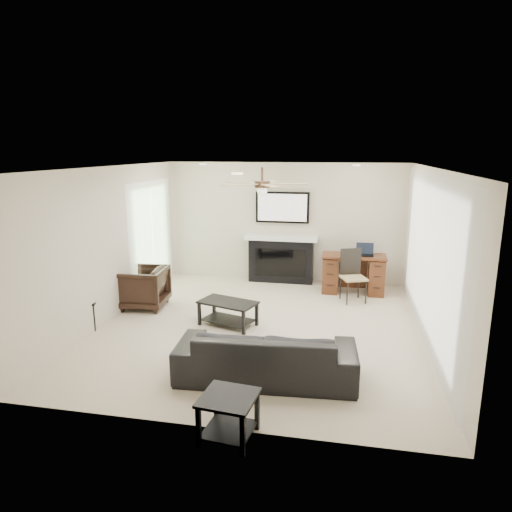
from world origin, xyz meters
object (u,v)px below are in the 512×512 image
Objects in this scene: coffee_table at (228,313)px; fireplace_unit at (281,238)px; sofa at (266,354)px; armchair at (143,287)px; desk at (353,274)px.

fireplace_unit reaches higher than coffee_table.
sofa is 2.71× the size of armchair.
armchair is 1.79m from coffee_table.
armchair is at bearing 179.60° from coffee_table.
fireplace_unit is at bearing -88.30° from sofa.
desk is (3.68, 1.59, 0.01)m from armchair.
fireplace_unit is (0.48, 2.61, 0.75)m from coffee_table.
sofa reaches higher than coffee_table.
coffee_table is at bearing -64.64° from sofa.
coffee_table is 2.76m from fireplace_unit.
armchair reaches higher than sofa.
armchair is at bearing -156.56° from desk.
sofa is at bearing -84.30° from fireplace_unit.
coffee_table is (-0.90, 1.60, -0.12)m from sofa.
fireplace_unit is (-0.42, 4.21, 0.64)m from sofa.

